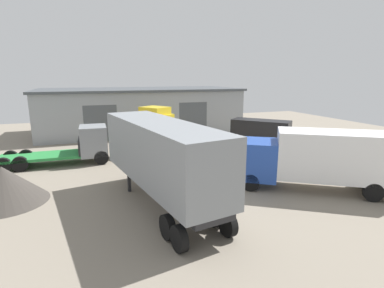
{
  "coord_description": "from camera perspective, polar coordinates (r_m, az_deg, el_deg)",
  "views": [
    {
      "loc": [
        -6.37,
        -16.52,
        6.33
      ],
      "look_at": [
        0.77,
        3.14,
        1.6
      ],
      "focal_mm": 28.0,
      "sensor_mm": 36.0,
      "label": 1
    }
  ],
  "objects": [
    {
      "name": "delivery_van_black",
      "position": [
        28.74,
        13.24,
        2.33
      ],
      "size": [
        5.1,
        5.32,
        2.38
      ],
      "rotation": [
        0.0,
        0.0,
        -0.83
      ],
      "color": "black",
      "rests_on": "ground_plane"
    },
    {
      "name": "ground_plane",
      "position": [
        18.81,
        1.06,
        -6.93
      ],
      "size": [
        60.0,
        60.0,
        0.0
      ],
      "primitive_type": "plane",
      "color": "gray"
    },
    {
      "name": "traffic_cone",
      "position": [
        21.53,
        11.36,
        -3.91
      ],
      "size": [
        0.4,
        0.4,
        0.55
      ],
      "color": "black",
      "rests_on": "ground_plane"
    },
    {
      "name": "gravel_pile",
      "position": [
        18.09,
        -32.24,
        -6.57
      ],
      "size": [
        4.17,
        4.17,
        1.92
      ],
      "color": "#423D38",
      "rests_on": "ground_plane"
    },
    {
      "name": "tractor_unit_yellow",
      "position": [
        25.14,
        -6.54,
        2.37
      ],
      "size": [
        6.55,
        5.4,
        3.92
      ],
      "rotation": [
        0.0,
        0.0,
        -2.58
      ],
      "color": "yellow",
      "rests_on": "ground_plane"
    },
    {
      "name": "flatbed_truck_grey",
      "position": [
        23.82,
        -20.84,
        -0.26
      ],
      "size": [
        7.48,
        2.56,
        2.72
      ],
      "rotation": [
        0.0,
        0.0,
        -0.02
      ],
      "color": "gray",
      "rests_on": "ground_plane"
    },
    {
      "name": "box_truck_blue",
      "position": [
        18.19,
        23.5,
        -2.34
      ],
      "size": [
        8.28,
        6.6,
        3.4
      ],
      "rotation": [
        0.0,
        0.0,
        2.56
      ],
      "color": "#2347A3",
      "rests_on": "ground_plane"
    },
    {
      "name": "container_trailer_teal",
      "position": [
        14.49,
        -5.92,
        -1.98
      ],
      "size": [
        4.12,
        9.95,
        4.23
      ],
      "rotation": [
        0.0,
        0.0,
        1.74
      ],
      "color": "gray",
      "rests_on": "ground_plane"
    },
    {
      "name": "warehouse_building",
      "position": [
        36.1,
        -9.75,
        6.46
      ],
      "size": [
        22.57,
        10.12,
        4.97
      ],
      "color": "#93999E",
      "rests_on": "ground_plane"
    }
  ]
}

